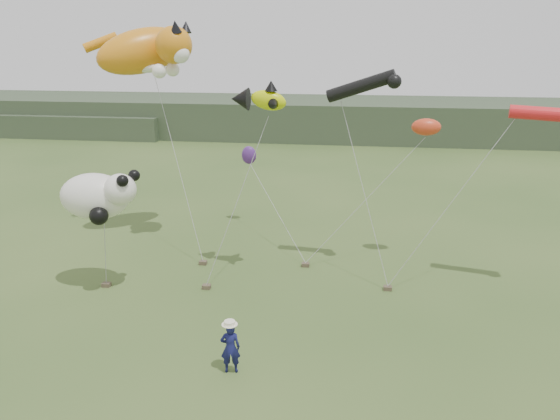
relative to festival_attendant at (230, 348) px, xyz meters
The scene contains 9 objects.
ground 1.78m from the festival_attendant, 80.92° to the left, with size 120.00×120.00×0.00m, color #385123.
headland 46.31m from the festival_attendant, 93.55° to the left, with size 90.00×13.00×4.00m.
festival_attendant is the anchor object (origin of this frame).
sandbag_anchors 7.38m from the festival_attendant, 99.01° to the left, with size 12.79×3.77×0.18m.
cat_kite 16.62m from the festival_attendant, 119.01° to the left, with size 6.44×4.94×3.14m.
fish_kite 10.74m from the festival_attendant, 92.99° to the left, with size 2.56×1.71×1.36m.
tube_kites 13.79m from the festival_attendant, 48.52° to the left, with size 10.78×2.68×2.00m.
panda_kite 9.42m from the festival_attendant, 141.27° to the left, with size 3.51×2.27×2.18m.
misc_kites 13.79m from the festival_attendant, 74.03° to the left, with size 10.44×5.07×3.44m.
Camera 1 is at (3.56, -16.85, 10.63)m, focal length 35.00 mm.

